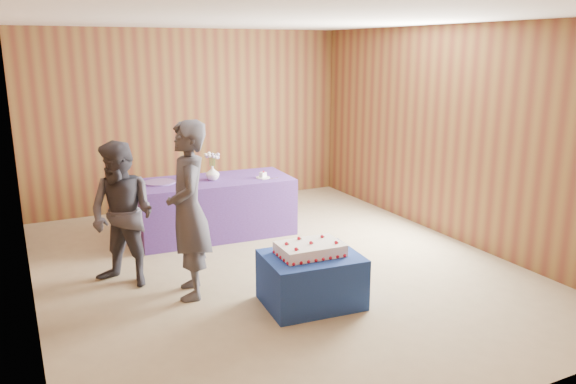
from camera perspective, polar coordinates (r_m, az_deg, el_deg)
ground at (r=6.44m, az=-1.36°, el=-7.55°), size 6.00×6.00×0.00m
room_shell at (r=6.01m, az=-1.46°, el=8.61°), size 5.04×6.04×2.72m
cake_table at (r=5.47m, az=2.38°, el=-8.86°), size 0.96×0.78×0.50m
serving_table at (r=7.46m, az=-7.45°, el=-1.54°), size 2.05×1.02×0.75m
sheet_cake at (r=5.37m, az=2.25°, el=-5.79°), size 0.65×0.46×0.15m
vase at (r=7.33m, az=-7.67°, el=1.92°), size 0.22×0.22×0.18m
flower_spray at (r=7.28m, az=-7.73°, el=3.62°), size 0.20×0.20×0.15m
platter at (r=7.29m, az=-12.92°, el=0.96°), size 0.41×0.41×0.02m
plate at (r=7.40m, az=-2.56°, el=1.49°), size 0.22×0.22×0.01m
cake_slice at (r=7.39m, az=-2.56°, el=1.79°), size 0.09×0.09×0.09m
knife at (r=7.34m, az=-1.85°, el=1.35°), size 0.26×0.06×0.00m
guest_left at (r=5.54m, az=-10.07°, el=-1.86°), size 0.55×0.72×1.76m
guest_right at (r=5.97m, az=-16.47°, el=-2.26°), size 0.92×0.93×1.51m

